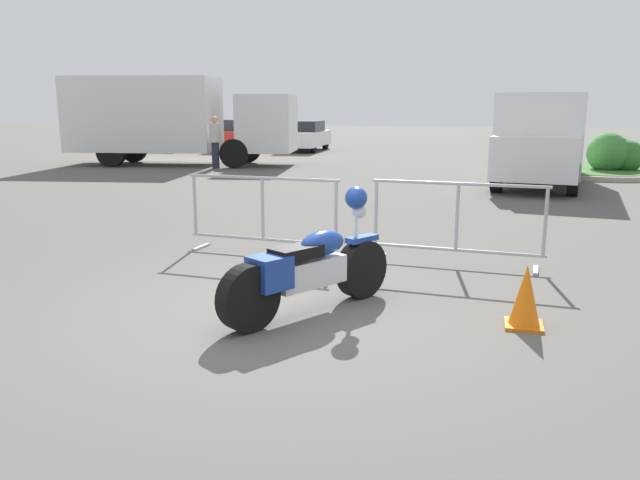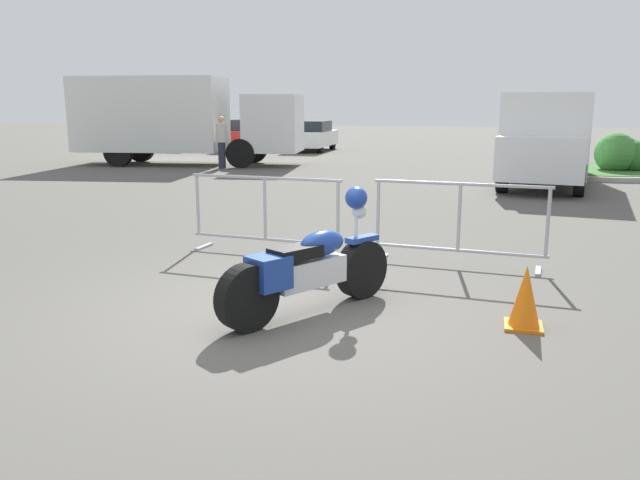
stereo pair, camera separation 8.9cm
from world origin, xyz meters
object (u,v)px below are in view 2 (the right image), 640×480
(parked_car_white, at_px, (312,136))
(parked_car_blue, at_px, (190,134))
(motorcycle, at_px, (309,268))
(crowd_barrier_far, at_px, (459,223))
(crowd_barrier_near, at_px, (265,214))
(pedestrian, at_px, (221,140))
(box_truck, at_px, (176,117))
(parked_car_red, at_px, (247,135))
(traffic_cone, at_px, (525,298))
(delivery_van, at_px, (548,137))

(parked_car_white, bearing_deg, parked_car_blue, 88.64)
(motorcycle, height_order, crowd_barrier_far, motorcycle)
(crowd_barrier_near, relative_size, pedestrian, 1.31)
(box_truck, bearing_deg, pedestrian, -30.61)
(motorcycle, distance_m, parked_car_red, 23.61)
(box_truck, relative_size, traffic_cone, 13.48)
(motorcycle, relative_size, traffic_cone, 3.20)
(crowd_barrier_near, height_order, parked_car_blue, parked_car_blue)
(crowd_barrier_near, height_order, pedestrian, pedestrian)
(crowd_barrier_far, height_order, parked_car_blue, parked_car_blue)
(box_truck, bearing_deg, traffic_cone, -60.98)
(delivery_van, distance_m, parked_car_red, 16.12)
(crowd_barrier_far, distance_m, delivery_van, 9.26)
(motorcycle, bearing_deg, parked_car_white, 47.99)
(crowd_barrier_near, bearing_deg, parked_car_blue, 119.50)
(parked_car_white, bearing_deg, traffic_cone, -160.96)
(parked_car_blue, bearing_deg, delivery_van, -126.36)
(crowd_barrier_near, distance_m, parked_car_red, 21.00)
(parked_car_white, xyz_separation_m, traffic_cone, (8.39, -21.87, -0.40))
(parked_car_red, bearing_deg, traffic_cone, -154.04)
(parked_car_red, height_order, pedestrian, pedestrian)
(pedestrian, bearing_deg, crowd_barrier_far, 105.87)
(motorcycle, xyz_separation_m, parked_car_white, (-6.36, 21.98, 0.23))
(box_truck, height_order, parked_car_red, box_truck)
(crowd_barrier_near, xyz_separation_m, delivery_van, (4.30, 9.08, 0.69))
(delivery_van, height_order, parked_car_white, delivery_van)
(parked_car_red, bearing_deg, box_truck, -178.64)
(box_truck, xyz_separation_m, parked_car_white, (2.59, 7.82, -0.95))
(parked_car_blue, xyz_separation_m, pedestrian, (5.48, -8.56, 0.22))
(box_truck, relative_size, parked_car_white, 1.96)
(parked_car_red, distance_m, pedestrian, 8.66)
(delivery_van, xyz_separation_m, traffic_cone, (-0.97, -11.26, -0.95))
(box_truck, xyz_separation_m, parked_car_blue, (-3.46, 7.76, -0.93))
(parked_car_blue, distance_m, pedestrian, 10.17)
(parked_car_blue, distance_m, traffic_cone, 26.16)
(parked_car_white, bearing_deg, parked_car_red, 94.14)
(delivery_van, relative_size, parked_car_blue, 1.26)
(motorcycle, height_order, parked_car_blue, parked_car_blue)
(box_truck, height_order, parked_car_blue, box_truck)
(motorcycle, relative_size, crowd_barrier_far, 0.86)
(parked_car_blue, bearing_deg, pedestrian, -149.32)
(motorcycle, bearing_deg, crowd_barrier_far, 2.12)
(motorcycle, bearing_deg, delivery_van, 17.06)
(parked_car_red, relative_size, parked_car_white, 1.03)
(box_truck, height_order, delivery_van, box_truck)
(crowd_barrier_near, bearing_deg, parked_car_red, 112.65)
(traffic_cone, bearing_deg, delivery_van, 85.07)
(pedestrian, bearing_deg, box_truck, -42.38)
(motorcycle, distance_m, parked_car_white, 22.89)
(box_truck, xyz_separation_m, pedestrian, (2.02, -0.80, -0.72))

